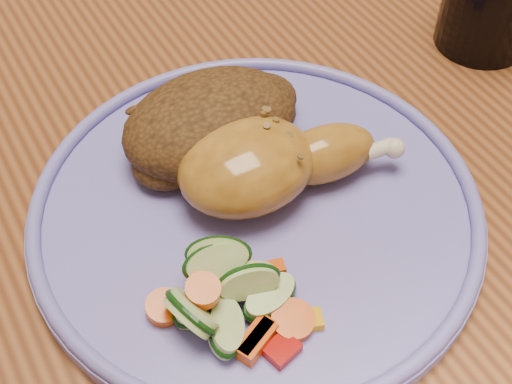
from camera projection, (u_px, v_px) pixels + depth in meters
dining_table at (279, 124)px, 0.67m from camera, size 0.90×1.40×0.75m
plate at (256, 212)px, 0.49m from camera, size 0.31×0.31×0.01m
plate_rim at (256, 202)px, 0.48m from camera, size 0.31×0.31×0.01m
chicken_leg at (267, 163)px, 0.48m from camera, size 0.16×0.08×0.05m
rice_pilaf at (214, 123)px, 0.51m from camera, size 0.14×0.09×0.06m
vegetable_pile at (228, 296)px, 0.42m from camera, size 0.09×0.10×0.05m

